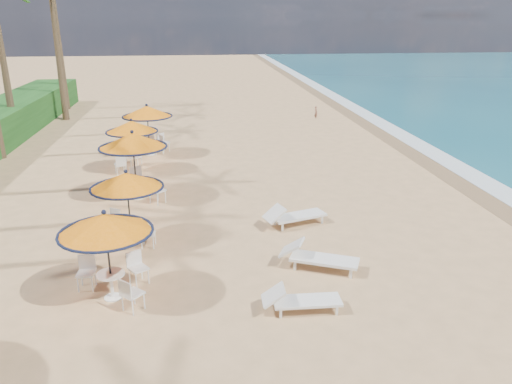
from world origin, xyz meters
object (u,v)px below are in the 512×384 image
at_px(station_0, 107,234).
at_px(lounger_near, 299,300).
at_px(station_3, 131,133).
at_px(station_1, 126,190).
at_px(lounger_far, 293,215).
at_px(station_2, 134,147).
at_px(lounger_mid, 316,257).
at_px(station_4, 149,117).

distance_m(station_0, lounger_near, 4.77).
xyz_separation_m(station_0, station_3, (-0.69, 10.80, 0.02)).
xyz_separation_m(station_1, lounger_far, (5.22, 0.60, -1.32)).
height_order(station_0, station_2, station_2).
bearing_deg(lounger_near, lounger_mid, 67.69).
height_order(station_2, lounger_mid, station_2).
relative_size(station_2, lounger_mid, 1.18).
bearing_deg(lounger_near, station_0, 166.89).
bearing_deg(station_2, lounger_mid, -49.36).
relative_size(station_0, station_2, 0.89).
distance_m(station_0, lounger_mid, 5.55).
xyz_separation_m(station_3, lounger_mid, (6.00, -9.94, -1.38)).
bearing_deg(station_4, station_1, -89.21).
bearing_deg(lounger_far, lounger_mid, -106.41).
bearing_deg(lounger_mid, lounger_far, 115.56).
height_order(lounger_mid, lounger_far, lounger_mid).
height_order(station_1, station_2, station_2).
bearing_deg(station_2, lounger_far, -31.67).
bearing_deg(lounger_mid, station_2, 154.85).
distance_m(station_4, lounger_far, 11.19).
bearing_deg(lounger_mid, station_3, 145.34).
relative_size(station_0, station_4, 0.92).
bearing_deg(station_1, lounger_mid, -24.59).
bearing_deg(lounger_near, station_1, 136.26).
distance_m(station_0, station_3, 10.83).
distance_m(lounger_mid, lounger_far, 3.02).
bearing_deg(station_0, lounger_far, 36.60).
height_order(station_1, lounger_mid, station_1).
bearing_deg(station_2, station_3, 98.94).
height_order(station_2, station_4, station_2).
xyz_separation_m(station_3, station_4, (0.56, 2.79, 0.13)).
relative_size(station_4, lounger_mid, 1.14).
relative_size(station_2, lounger_near, 1.41).
distance_m(station_2, lounger_far, 6.52).
relative_size(station_1, lounger_near, 1.22).
bearing_deg(station_0, station_1, 89.74).
distance_m(lounger_near, lounger_far, 5.11).
xyz_separation_m(lounger_mid, lounger_far, (-0.07, 3.02, -0.00)).
xyz_separation_m(station_0, station_4, (-0.13, 13.60, 0.16)).
xyz_separation_m(station_0, station_2, (-0.13, 7.20, 0.30)).
height_order(station_1, lounger_near, station_1).
height_order(station_0, station_3, station_3).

